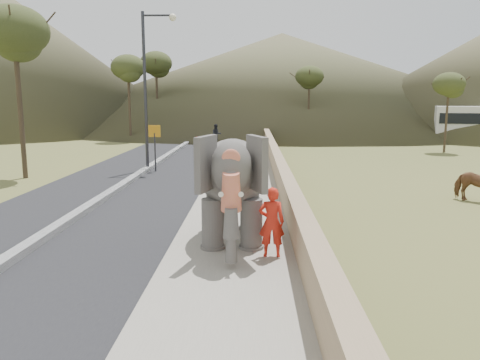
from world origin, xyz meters
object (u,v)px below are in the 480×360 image
Objects in this scene: motorcyclist at (206,139)px; lamppost at (151,76)px; cow at (476,184)px; elephant_and_man at (233,187)px.

lamppost is at bearing -97.38° from motorcyclist.
cow is 0.67× the size of motorcyclist.
cow is (13.26, -7.27, -4.19)m from lamppost.
lamppost reaches higher than elephant_and_man.
lamppost reaches higher than cow.
motorcyclist reaches higher than cow.
lamppost is 12.76m from motorcyclist.
elephant_and_man reaches higher than motorcyclist.
motorcyclist is (-11.72, 19.22, 0.01)m from cow.
motorcyclist is at bearing 97.37° from elephant_and_man.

